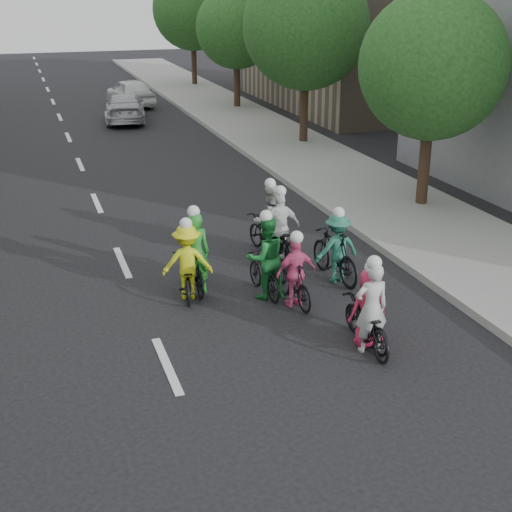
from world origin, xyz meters
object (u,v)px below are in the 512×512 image
cyclist_0 (369,319)px  cyclist_5 (195,262)px  cyclist_7 (336,252)px  cyclist_4 (367,315)px  follow_car_trail (130,92)px  cyclist_8 (279,235)px  cyclist_3 (295,278)px  cyclist_2 (187,268)px  follow_car_lead (125,108)px  cyclist_6 (269,228)px  cyclist_1 (265,264)px

cyclist_0 → cyclist_5: 4.09m
cyclist_5 → cyclist_7: 3.05m
cyclist_4 → follow_car_trail: bearing=-92.1°
cyclist_8 → cyclist_3: bearing=69.3°
cyclist_4 → cyclist_7: cyclist_7 is taller
cyclist_5 → cyclist_7: (3.02, -0.37, -0.00)m
cyclist_5 → cyclist_8: size_ratio=0.95×
cyclist_2 → cyclist_8: bearing=-140.5°
cyclist_4 → cyclist_7: 2.94m
cyclist_2 → cyclist_4: (2.55, -3.01, -0.08)m
cyclist_8 → cyclist_5: bearing=17.9°
cyclist_5 → follow_car_trail: cyclist_5 is taller
cyclist_7 → follow_car_lead: (-1.41, 20.34, -0.02)m
cyclist_5 → follow_car_lead: cyclist_5 is taller
cyclist_2 → follow_car_trail: cyclist_2 is taller
cyclist_3 → follow_car_trail: cyclist_3 is taller
cyclist_4 → cyclist_6: (-0.16, 4.76, 0.11)m
cyclist_4 → cyclist_5: cyclist_5 is taller
cyclist_7 → cyclist_8: cyclist_8 is taller
cyclist_8 → follow_car_lead: (-0.65, 18.88, 0.01)m
cyclist_4 → follow_car_lead: bearing=-89.8°
cyclist_1 → cyclist_7: bearing=-174.1°
cyclist_8 → follow_car_lead: cyclist_8 is taller
cyclist_2 → cyclist_4: size_ratio=1.06×
cyclist_2 → cyclist_3: size_ratio=1.09×
cyclist_2 → cyclist_7: bearing=-171.2°
cyclist_3 → cyclist_8: bearing=-107.3°
cyclist_2 → cyclist_6: 2.96m
cyclist_3 → follow_car_lead: 21.24m
cyclist_3 → cyclist_7: size_ratio=0.82×
cyclist_0 → cyclist_6: 4.93m
cyclist_3 → cyclist_6: 2.84m
cyclist_5 → cyclist_8: 2.52m
cyclist_4 → cyclist_5: (-2.34, 3.23, 0.10)m
cyclist_1 → cyclist_3: cyclist_1 is taller
cyclist_6 → cyclist_1: bearing=56.7°
cyclist_0 → follow_car_lead: cyclist_0 is taller
cyclist_1 → cyclist_6: (0.87, 2.22, -0.04)m
cyclist_8 → follow_car_lead: bearing=-95.9°
cyclist_3 → cyclist_7: cyclist_7 is taller
cyclist_1 → follow_car_trail: bearing=-97.3°
cyclist_2 → cyclist_7: 3.24m
cyclist_6 → cyclist_8: size_ratio=0.95×
cyclist_0 → cyclist_7: bearing=-100.6°
cyclist_3 → cyclist_4: size_ratio=0.98×
cyclist_1 → follow_car_lead: cyclist_1 is taller
cyclist_2 → cyclist_4: 3.95m
cyclist_2 → follow_car_lead: bearing=-83.6°
cyclist_3 → follow_car_trail: bearing=-96.4°
cyclist_3 → cyclist_6: bearing=-103.7°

